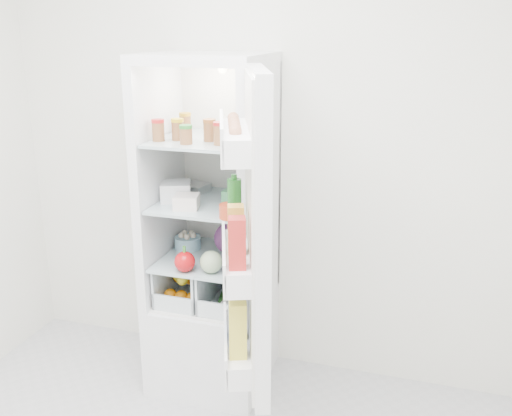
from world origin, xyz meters
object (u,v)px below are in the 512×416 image
(red_cabbage, at_px, (230,238))
(mushroom_bowl, at_px, (188,242))
(refrigerator, at_px, (215,266))
(fridge_door, at_px, (251,240))

(red_cabbage, distance_m, mushroom_bowl, 0.25)
(refrigerator, bearing_deg, mushroom_bowl, 173.92)
(refrigerator, distance_m, red_cabbage, 0.19)
(red_cabbage, xyz_separation_m, mushroom_bowl, (-0.25, -0.00, -0.05))
(red_cabbage, bearing_deg, refrigerator, -165.94)
(mushroom_bowl, relative_size, fridge_door, 0.11)
(refrigerator, xyz_separation_m, red_cabbage, (0.08, 0.02, 0.17))
(refrigerator, relative_size, mushroom_bowl, 12.60)
(mushroom_bowl, height_order, fridge_door, fridge_door)
(refrigerator, xyz_separation_m, fridge_door, (0.41, -0.62, 0.43))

